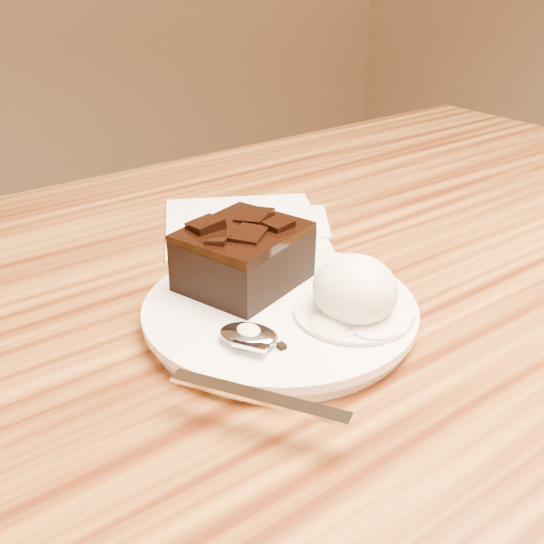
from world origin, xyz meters
TOP-DOWN VIEW (x-y plane):
  - plate at (-0.10, -0.01)m, footprint 0.21×0.21m
  - brownie at (-0.10, 0.03)m, footprint 0.11×0.10m
  - ice_cream_scoop at (-0.06, -0.06)m, footprint 0.06×0.06m
  - melt_puddle at (-0.06, -0.06)m, footprint 0.09×0.09m
  - spoon at (-0.15, -0.04)m, footprint 0.11×0.16m
  - napkin at (-0.01, 0.16)m, footprint 0.21×0.21m
  - crumb_a at (-0.13, -0.06)m, footprint 0.01×0.01m
  - crumb_b at (-0.10, -0.05)m, footprint 0.01×0.01m

SIDE VIEW (x-z plane):
  - napkin at x=-0.01m, z-range 0.75..0.76m
  - plate at x=-0.10m, z-range 0.75..0.77m
  - melt_puddle at x=-0.06m, z-range 0.77..0.77m
  - crumb_b at x=-0.10m, z-range 0.77..0.77m
  - crumb_a at x=-0.13m, z-range 0.77..0.77m
  - spoon at x=-0.15m, z-range 0.77..0.78m
  - brownie at x=-0.10m, z-range 0.77..0.81m
  - ice_cream_scoop at x=-0.06m, z-range 0.76..0.81m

